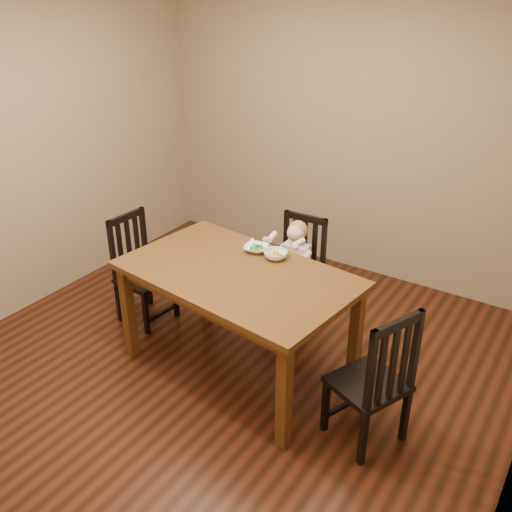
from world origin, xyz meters
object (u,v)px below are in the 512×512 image
Objects in this scene: chair_child at (297,273)px; chair_right at (374,381)px; bowl_veg at (276,255)px; bowl_peas at (256,248)px; toddler at (295,262)px; dining_table at (237,284)px; chair_left at (141,271)px.

chair_right is at bearing 136.01° from chair_child.
bowl_veg is (-1.00, 0.48, 0.38)m from chair_right.
toddler is at bearing 76.64° from bowl_peas.
toddler is (0.00, -0.05, 0.12)m from chair_child.
chair_left reaches higher than dining_table.
chair_left reaches higher than bowl_peas.
toddler is 2.69× the size of bowl_veg.
chair_left is at bearing 105.24° from chair_right.
chair_child is at bearing 87.76° from dining_table.
dining_table is 3.66× the size of toddler.
bowl_veg is (0.08, -0.44, 0.28)m from toddler.
bowl_veg is (1.19, 0.19, 0.40)m from chair_left.
dining_table is 1.16m from chair_right.
bowl_veg reaches higher than toddler.
chair_child is at bearing 70.88° from chair_right.
chair_left is 1.96× the size of toddler.
chair_right is 5.53× the size of bowl_veg.
chair_right is (1.12, -0.16, -0.25)m from dining_table.
bowl_peas is (-1.18, 0.50, 0.37)m from chair_right.
dining_table is at bearing 85.23° from toddler.
chair_child is 0.64m from bowl_veg.
chair_child is at bearing 125.11° from chair_left.
chair_left reaches higher than bowl_veg.
bowl_peas is (-0.10, -0.47, 0.40)m from chair_child.
bowl_veg is at bearing 98.17° from toddler.
chair_right is 1.43m from toddler.
chair_child is 5.20× the size of bowl_peas.
toddler is (-1.08, 0.92, 0.10)m from chair_right.
chair_left is 2.21m from chair_right.
chair_child is 0.95× the size of chair_right.
chair_left reaches higher than toddler.
chair_child is at bearing 78.14° from bowl_peas.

